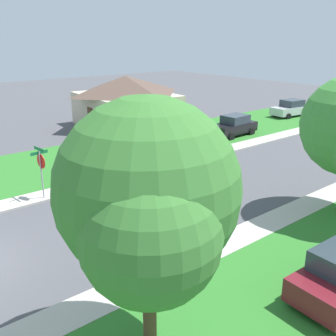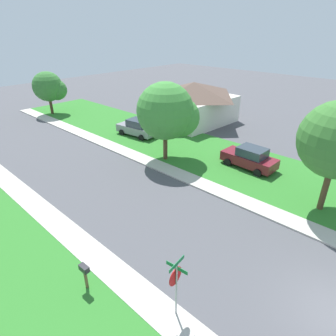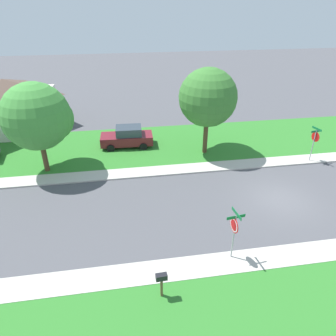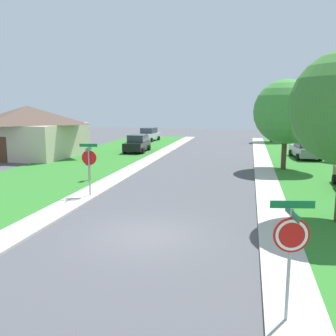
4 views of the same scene
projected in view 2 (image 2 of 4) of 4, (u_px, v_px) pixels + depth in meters
name	position (u px, v px, depth m)	size (l,w,h in m)	color
sidewalk_east	(183.00, 176.00, 21.63)	(1.40, 56.00, 0.10)	#B7B2A8
lawn_east	(218.00, 157.00, 24.72)	(8.00, 56.00, 0.08)	#2D7528
sidewalk_west	(71.00, 236.00, 15.46)	(1.40, 56.00, 0.10)	#B7B2A8
stop_sign_far_corner	(176.00, 280.00, 10.47)	(0.92, 0.92, 2.77)	#9E9EA3
car_grey_kerbside_mid	(138.00, 128.00, 29.27)	(2.42, 4.48, 1.76)	gray
car_maroon_driveway_right	(250.00, 158.00, 22.59)	(2.17, 4.37, 1.76)	maroon
tree_sidewalk_near	(169.00, 113.00, 22.67)	(4.91, 4.56, 6.48)	#4C3823
tree_across_right	(50.00, 87.00, 35.48)	(3.89, 3.62, 5.30)	#4C3823
house_right_setback	(193.00, 102.00, 32.92)	(9.42, 8.29, 4.60)	silver
mailbox	(85.00, 271.00, 11.97)	(0.26, 0.49, 1.31)	brown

